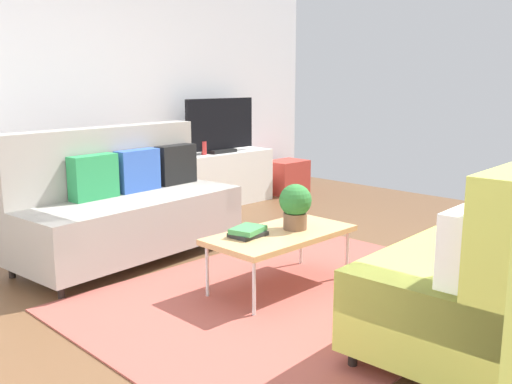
{
  "coord_description": "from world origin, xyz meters",
  "views": [
    {
      "loc": [
        -2.91,
        -2.57,
        1.49
      ],
      "look_at": [
        0.07,
        0.41,
        0.65
      ],
      "focal_mm": 39.46,
      "sensor_mm": 36.0,
      "label": 1
    }
  ],
  "objects_px": {
    "couch_green": "(496,265)",
    "potted_plant": "(295,205)",
    "couch_beige": "(125,206)",
    "vase_1": "(189,147)",
    "coffee_table": "(281,236)",
    "bottle_0": "(204,148)",
    "table_book_0": "(248,234)",
    "tv_console": "(220,179)",
    "storage_trunk": "(287,177)",
    "vase_0": "(178,150)",
    "tv": "(220,126)"
  },
  "relations": [
    {
      "from": "coffee_table",
      "to": "tv",
      "type": "height_order",
      "value": "tv"
    },
    {
      "from": "tv_console",
      "to": "table_book_0",
      "type": "bearing_deg",
      "value": -127.59
    },
    {
      "from": "bottle_0",
      "to": "potted_plant",
      "type": "bearing_deg",
      "value": -115.38
    },
    {
      "from": "tv_console",
      "to": "tv",
      "type": "bearing_deg",
      "value": -90.0
    },
    {
      "from": "couch_beige",
      "to": "couch_green",
      "type": "relative_size",
      "value": 1.02
    },
    {
      "from": "couch_green",
      "to": "potted_plant",
      "type": "distance_m",
      "value": 1.42
    },
    {
      "from": "couch_beige",
      "to": "potted_plant",
      "type": "bearing_deg",
      "value": 104.79
    },
    {
      "from": "storage_trunk",
      "to": "potted_plant",
      "type": "relative_size",
      "value": 1.56
    },
    {
      "from": "vase_0",
      "to": "vase_1",
      "type": "xyz_separation_m",
      "value": [
        0.16,
        0.0,
        0.01
      ]
    },
    {
      "from": "tv_console",
      "to": "potted_plant",
      "type": "distance_m",
      "value": 2.81
    },
    {
      "from": "bottle_0",
      "to": "coffee_table",
      "type": "bearing_deg",
      "value": -118.2
    },
    {
      "from": "coffee_table",
      "to": "storage_trunk",
      "type": "height_order",
      "value": "storage_trunk"
    },
    {
      "from": "storage_trunk",
      "to": "coffee_table",
      "type": "bearing_deg",
      "value": -138.9
    },
    {
      "from": "table_book_0",
      "to": "tv",
      "type": "bearing_deg",
      "value": 52.17
    },
    {
      "from": "couch_green",
      "to": "potted_plant",
      "type": "relative_size",
      "value": 5.82
    },
    {
      "from": "couch_green",
      "to": "tv_console",
      "type": "relative_size",
      "value": 1.39
    },
    {
      "from": "coffee_table",
      "to": "bottle_0",
      "type": "relative_size",
      "value": 7.08
    },
    {
      "from": "tv",
      "to": "bottle_0",
      "type": "relative_size",
      "value": 6.43
    },
    {
      "from": "storage_trunk",
      "to": "vase_1",
      "type": "relative_size",
      "value": 2.83
    },
    {
      "from": "couch_beige",
      "to": "tv",
      "type": "bearing_deg",
      "value": -159.15
    },
    {
      "from": "table_book_0",
      "to": "vase_1",
      "type": "height_order",
      "value": "vase_1"
    },
    {
      "from": "coffee_table",
      "to": "tv_console",
      "type": "relative_size",
      "value": 0.79
    },
    {
      "from": "potted_plant",
      "to": "couch_beige",
      "type": "bearing_deg",
      "value": 110.31
    },
    {
      "from": "tv_console",
      "to": "vase_0",
      "type": "bearing_deg",
      "value": 175.07
    },
    {
      "from": "tv_console",
      "to": "table_book_0",
      "type": "height_order",
      "value": "tv_console"
    },
    {
      "from": "tv",
      "to": "storage_trunk",
      "type": "bearing_deg",
      "value": -4.16
    },
    {
      "from": "table_book_0",
      "to": "vase_1",
      "type": "relative_size",
      "value": 1.31
    },
    {
      "from": "coffee_table",
      "to": "table_book_0",
      "type": "distance_m",
      "value": 0.26
    },
    {
      "from": "couch_beige",
      "to": "potted_plant",
      "type": "distance_m",
      "value": 1.54
    },
    {
      "from": "bottle_0",
      "to": "tv_console",
      "type": "bearing_deg",
      "value": 8.38
    },
    {
      "from": "tv_console",
      "to": "tv",
      "type": "height_order",
      "value": "tv"
    },
    {
      "from": "couch_beige",
      "to": "storage_trunk",
      "type": "xyz_separation_m",
      "value": [
        3.03,
        0.88,
        -0.23
      ]
    },
    {
      "from": "tv_console",
      "to": "vase_0",
      "type": "relative_size",
      "value": 8.93
    },
    {
      "from": "bottle_0",
      "to": "table_book_0",
      "type": "bearing_deg",
      "value": -123.58
    },
    {
      "from": "tv",
      "to": "vase_0",
      "type": "relative_size",
      "value": 6.38
    },
    {
      "from": "tv_console",
      "to": "storage_trunk",
      "type": "height_order",
      "value": "tv_console"
    },
    {
      "from": "tv_console",
      "to": "bottle_0",
      "type": "bearing_deg",
      "value": -171.62
    },
    {
      "from": "couch_green",
      "to": "potted_plant",
      "type": "bearing_deg",
      "value": 93.12
    },
    {
      "from": "tv",
      "to": "potted_plant",
      "type": "distance_m",
      "value": 2.8
    },
    {
      "from": "storage_trunk",
      "to": "vase_0",
      "type": "relative_size",
      "value": 3.32
    },
    {
      "from": "couch_beige",
      "to": "vase_1",
      "type": "xyz_separation_m",
      "value": [
        1.51,
        1.03,
        0.28
      ]
    },
    {
      "from": "couch_beige",
      "to": "bottle_0",
      "type": "bearing_deg",
      "value": -156.07
    },
    {
      "from": "couch_green",
      "to": "bottle_0",
      "type": "distance_m",
      "value": 3.92
    },
    {
      "from": "tv",
      "to": "potted_plant",
      "type": "relative_size",
      "value": 3.0
    },
    {
      "from": "couch_beige",
      "to": "vase_0",
      "type": "bearing_deg",
      "value": -148.28
    },
    {
      "from": "tv",
      "to": "table_book_0",
      "type": "distance_m",
      "value": 2.95
    },
    {
      "from": "table_book_0",
      "to": "vase_0",
      "type": "relative_size",
      "value": 1.53
    },
    {
      "from": "tv",
      "to": "bottle_0",
      "type": "height_order",
      "value": "tv"
    },
    {
      "from": "vase_0",
      "to": "tv_console",
      "type": "bearing_deg",
      "value": -4.93
    },
    {
      "from": "vase_0",
      "to": "storage_trunk",
      "type": "bearing_deg",
      "value": -5.1
    }
  ]
}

